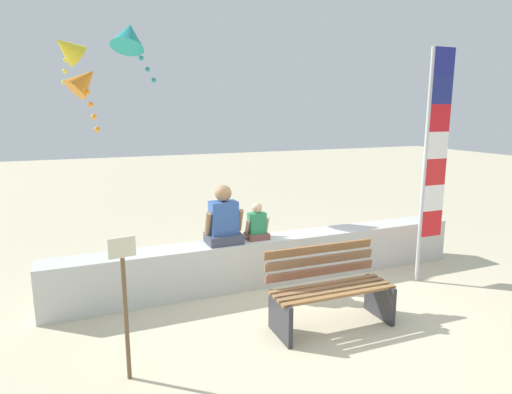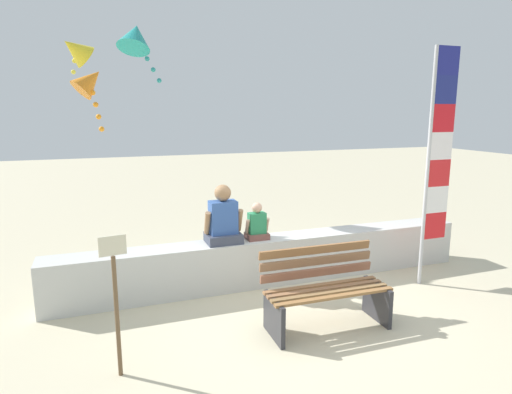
# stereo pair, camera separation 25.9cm
# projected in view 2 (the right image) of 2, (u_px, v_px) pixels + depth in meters

# --- Properties ---
(ground_plane) EXTENTS (40.00, 40.00, 0.00)m
(ground_plane) POSITION_uv_depth(u_px,v_px,m) (304.00, 313.00, 5.31)
(ground_plane) COLOR beige
(seawall_ledge) EXTENTS (6.07, 0.45, 0.66)m
(seawall_ledge) POSITION_uv_depth(u_px,v_px,m) (271.00, 260.00, 6.25)
(seawall_ledge) COLOR beige
(seawall_ledge) RESTS_ON ground
(park_bench) EXTENTS (1.43, 0.63, 0.88)m
(park_bench) POSITION_uv_depth(u_px,v_px,m) (325.00, 292.00, 4.94)
(park_bench) COLOR olive
(park_bench) RESTS_ON ground
(person_adult) EXTENTS (0.52, 0.38, 0.80)m
(person_adult) POSITION_uv_depth(u_px,v_px,m) (223.00, 220.00, 5.90)
(person_adult) COLOR #3A4153
(person_adult) RESTS_ON seawall_ledge
(person_child) EXTENTS (0.34, 0.25, 0.52)m
(person_child) POSITION_uv_depth(u_px,v_px,m) (257.00, 225.00, 6.08)
(person_child) COLOR brown
(person_child) RESTS_ON seawall_ledge
(flag_banner) EXTENTS (0.41, 0.05, 3.25)m
(flag_banner) POSITION_uv_depth(u_px,v_px,m) (436.00, 155.00, 5.93)
(flag_banner) COLOR #B7B7BC
(flag_banner) RESTS_ON ground
(kite_orange) EXTENTS (0.67, 0.69, 1.05)m
(kite_orange) POSITION_uv_depth(u_px,v_px,m) (90.00, 82.00, 6.70)
(kite_orange) COLOR orange
(kite_teal) EXTENTS (0.83, 0.87, 1.07)m
(kite_teal) POSITION_uv_depth(u_px,v_px,m) (135.00, 37.00, 7.35)
(kite_teal) COLOR teal
(kite_yellow) EXTENTS (0.71, 0.63, 0.88)m
(kite_yellow) POSITION_uv_depth(u_px,v_px,m) (75.00, 50.00, 7.46)
(kite_yellow) COLOR yellow
(sign_post) EXTENTS (0.24, 0.06, 1.35)m
(sign_post) POSITION_uv_depth(u_px,v_px,m) (116.00, 295.00, 3.92)
(sign_post) COLOR brown
(sign_post) RESTS_ON ground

